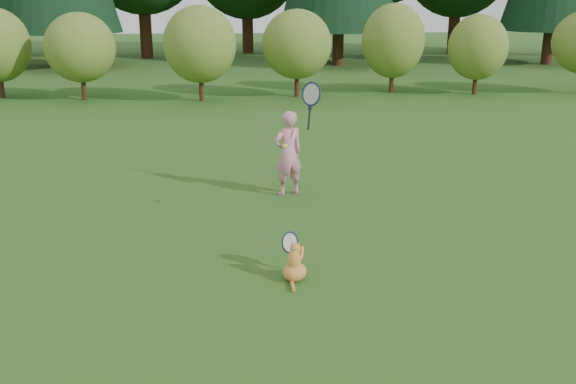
{
  "coord_description": "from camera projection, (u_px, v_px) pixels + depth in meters",
  "views": [
    {
      "loc": [
        -0.48,
        -6.52,
        2.94
      ],
      "look_at": [
        0.2,
        0.8,
        0.7
      ],
      "focal_mm": 40.0,
      "sensor_mm": 36.0,
      "label": 1
    }
  ],
  "objects": [
    {
      "name": "ground",
      "position": [
        277.0,
        274.0,
        7.11
      ],
      "size": [
        100.0,
        100.0,
        0.0
      ],
      "primitive_type": "plane",
      "color": "#2A5317",
      "rests_on": "ground"
    },
    {
      "name": "shrub_row",
      "position": [
        243.0,
        51.0,
        19.08
      ],
      "size": [
        28.0,
        3.0,
        2.8
      ],
      "primitive_type": null,
      "color": "#5A7524",
      "rests_on": "ground"
    },
    {
      "name": "child",
      "position": [
        289.0,
        151.0,
        9.78
      ],
      "size": [
        0.78,
        0.55,
        1.96
      ],
      "rotation": [
        0.0,
        0.0,
        3.54
      ],
      "color": "pink",
      "rests_on": "ground"
    },
    {
      "name": "cat",
      "position": [
        294.0,
        260.0,
        6.91
      ],
      "size": [
        0.43,
        0.61,
        0.59
      ],
      "rotation": [
        0.0,
        0.0,
        -0.43
      ],
      "color": "orange",
      "rests_on": "ground"
    },
    {
      "name": "tennis_ball",
      "position": [
        285.0,
        146.0,
        8.37
      ],
      "size": [
        0.07,
        0.07,
        0.07
      ],
      "color": "gold",
      "rests_on": "ground"
    }
  ]
}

